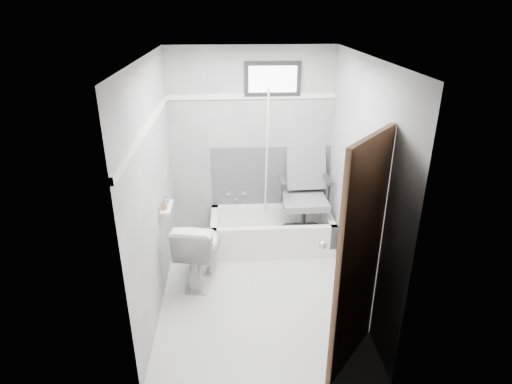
{
  "coord_description": "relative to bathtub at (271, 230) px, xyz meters",
  "views": [
    {
      "loc": [
        -0.25,
        -3.77,
        2.82
      ],
      "look_at": [
        0.0,
        0.35,
        1.0
      ],
      "focal_mm": 30.0,
      "sensor_mm": 36.0,
      "label": 1
    }
  ],
  "objects": [
    {
      "name": "soap_bottle_b",
      "position": [
        -1.17,
        -0.62,
        0.75
      ],
      "size": [
        0.1,
        0.1,
        0.1
      ],
      "primitive_type": "imported",
      "rotation": [
        0.0,
        0.0,
        0.39
      ],
      "color": "slate",
      "rests_on": "shelf"
    },
    {
      "name": "door",
      "position": [
        0.75,
        -2.21,
        0.79
      ],
      "size": [
        0.78,
        0.78,
        2.0
      ],
      "primitive_type": null,
      "color": "brown",
      "rests_on": "floor"
    },
    {
      "name": "ceiling",
      "position": [
        -0.23,
        -0.93,
        2.19
      ],
      "size": [
        2.6,
        2.6,
        0.0
      ],
      "primitive_type": "plane",
      "rotation": [
        3.14,
        0.0,
        0.0
      ],
      "color": "silver",
      "rests_on": "floor"
    },
    {
      "name": "toilet",
      "position": [
        -0.85,
        -0.67,
        0.16
      ],
      "size": [
        0.56,
        0.83,
        0.75
      ],
      "primitive_type": "imported",
      "rotation": [
        0.0,
        0.0,
        2.96
      ],
      "color": "white",
      "rests_on": "floor"
    },
    {
      "name": "window",
      "position": [
        0.02,
        0.36,
        1.81
      ],
      "size": [
        0.66,
        0.04,
        0.4
      ],
      "primitive_type": null,
      "color": "black",
      "rests_on": "wall_back"
    },
    {
      "name": "trim_left",
      "position": [
        -1.22,
        -0.93,
        1.61
      ],
      "size": [
        0.02,
        2.6,
        0.06
      ],
      "primitive_type": "cube",
      "color": "white",
      "rests_on": "wall_left"
    },
    {
      "name": "wall_right",
      "position": [
        0.77,
        -0.93,
        0.99
      ],
      "size": [
        0.02,
        2.6,
        2.4
      ],
      "primitive_type": "cube",
      "color": "slate",
      "rests_on": "floor"
    },
    {
      "name": "pole",
      "position": [
        -0.06,
        0.13,
        0.84
      ],
      "size": [
        0.02,
        0.42,
        1.91
      ],
      "primitive_type": "cylinder",
      "rotation": [
        0.2,
        0.0,
        0.0
      ],
      "color": "white",
      "rests_on": "bathtub"
    },
    {
      "name": "office_chair",
      "position": [
        0.4,
        0.03,
        0.46
      ],
      "size": [
        0.66,
        0.66,
        1.11
      ],
      "primitive_type": null,
      "rotation": [
        0.0,
        0.0,
        0.03
      ],
      "color": "slate",
      "rests_on": "bathtub"
    },
    {
      "name": "wall_back",
      "position": [
        -0.23,
        0.37,
        0.99
      ],
      "size": [
        2.0,
        0.02,
        2.4
      ],
      "primitive_type": "cube",
      "color": "slate",
      "rests_on": "floor"
    },
    {
      "name": "soap_bottle_a",
      "position": [
        -1.17,
        -0.76,
        0.76
      ],
      "size": [
        0.06,
        0.06,
        0.11
      ],
      "primitive_type": "imported",
      "rotation": [
        0.0,
        0.0,
        -0.15
      ],
      "color": "#95754A",
      "rests_on": "shelf"
    },
    {
      "name": "bathtub",
      "position": [
        0.0,
        0.0,
        0.0
      ],
      "size": [
        1.5,
        0.7,
        0.42
      ],
      "primitive_type": null,
      "color": "white",
      "rests_on": "floor"
    },
    {
      "name": "floor",
      "position": [
        -0.23,
        -0.93,
        -0.21
      ],
      "size": [
        2.6,
        2.6,
        0.0
      ],
      "primitive_type": "plane",
      "color": "silver",
      "rests_on": "ground"
    },
    {
      "name": "shelf",
      "position": [
        -1.16,
        -0.68,
        0.69
      ],
      "size": [
        0.1,
        0.32,
        0.02
      ],
      "primitive_type": "cube",
      "color": "white",
      "rests_on": "wall_left"
    },
    {
      "name": "wall_left",
      "position": [
        -1.23,
        -0.93,
        0.99
      ],
      "size": [
        0.02,
        2.6,
        2.4
      ],
      "primitive_type": "cube",
      "color": "slate",
      "rests_on": "floor"
    },
    {
      "name": "trim_back",
      "position": [
        -0.23,
        0.36,
        1.61
      ],
      "size": [
        2.0,
        0.02,
        0.06
      ],
      "primitive_type": "cube",
      "color": "white",
      "rests_on": "wall_back"
    },
    {
      "name": "wall_front",
      "position": [
        -0.23,
        -2.23,
        0.99
      ],
      "size": [
        2.0,
        0.02,
        2.4
      ],
      "primitive_type": "cube",
      "color": "slate",
      "rests_on": "floor"
    },
    {
      "name": "backerboard",
      "position": [
        0.02,
        0.36,
        0.59
      ],
      "size": [
        1.5,
        0.02,
        0.78
      ],
      "primitive_type": "cube",
      "color": "#4C4C4F",
      "rests_on": "wall_back"
    },
    {
      "name": "faucet",
      "position": [
        -0.43,
        0.34,
        0.34
      ],
      "size": [
        0.26,
        0.1,
        0.16
      ],
      "primitive_type": null,
      "color": "silver",
      "rests_on": "wall_back"
    }
  ]
}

